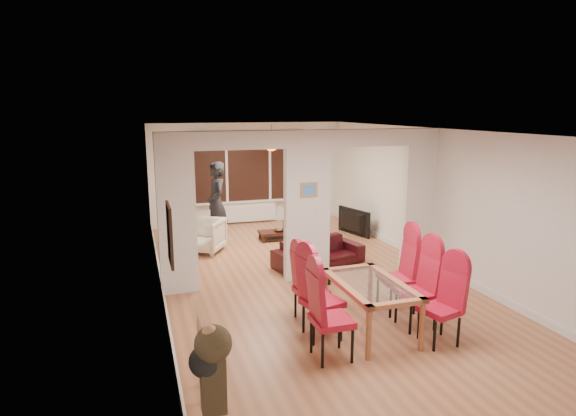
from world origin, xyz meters
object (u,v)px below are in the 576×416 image
television (350,222)px  armchair (204,235)px  dining_chair_lc (311,285)px  bottle (284,225)px  dining_chair_ra (440,304)px  dining_chair_la (332,313)px  dining_chair_rb (416,287)px  dining_table (370,307)px  dining_chair_lb (322,296)px  coffee_table (279,235)px  person (217,204)px  sofa (319,252)px  bowl (279,231)px  dining_chair_rc (397,273)px

television → armchair: bearing=79.6°
dining_chair_lc → bottle: bearing=73.9°
dining_chair_lc → dining_chair_ra: dining_chair_ra is taller
dining_chair_la → dining_chair_rb: same height
dining_table → dining_chair_lc: dining_chair_lc is taller
bottle → television: bearing=-1.7°
dining_chair_lb → coffee_table: 4.87m
dining_chair_lb → television: size_ratio=1.06×
dining_chair_ra → person: size_ratio=0.58×
dining_chair_lb → dining_chair_rb: bearing=-19.0°
dining_chair_rb → sofa: size_ratio=0.65×
dining_chair_lc → coffee_table: bearing=75.6°
dining_chair_ra → dining_chair_rb: 0.51m
dining_chair_ra → dining_chair_lb: bearing=140.9°
dining_chair_ra → armchair: bearing=100.0°
dining_chair_ra → bowl: dining_chair_ra is taller
bottle → bowl: bearing=-177.0°
dining_chair_la → dining_table: bearing=33.9°
person → bottle: person is taller
dining_chair_rc → dining_chair_rb: bearing=-86.1°
person → coffee_table: bearing=86.5°
dining_chair_rb → bottle: bearing=92.0°
dining_chair_la → coffee_table: size_ratio=1.29×
television → dining_chair_rb: bearing=149.6°
person → television: person is taller
dining_table → bowl: 4.74m
dining_chair_la → bowl: (0.92, 5.24, -0.34)m
dining_chair_lb → sofa: (1.03, 2.76, -0.32)m
dining_chair_rb → person: 5.20m
dining_chair_la → dining_chair_rc: 1.74m
person → bowl: (1.41, -0.02, -0.69)m
dining_chair_la → bottle: size_ratio=3.92×
dining_chair_ra → dining_table: bearing=125.1°
dining_chair_la → dining_chair_rb: size_ratio=1.00×
dining_chair_la → dining_chair_rb: 1.49m
dining_chair_lc → person: size_ratio=0.57×
dining_chair_la → armchair: 4.94m
dining_table → bottle: dining_table is taller
dining_chair_rb → armchair: (-2.27, 4.43, -0.21)m
dining_chair_la → bowl: bearing=80.5°
dining_chair_rc → sofa: size_ratio=0.67×
dining_chair_rc → dining_chair_la: bearing=-140.2°
dining_chair_rc → television: (1.23, 4.22, -0.28)m
dining_chair_rc → bottle: size_ratio=4.03×
dining_chair_lb → dining_chair_ra: size_ratio=1.07×
television → dining_chair_rc: bearing=148.0°
dining_chair_ra → sofa: 3.40m
dining_chair_la → dining_chair_ra: bearing=-2.3°
dining_chair_lb → dining_table: bearing=-17.5°
dining_chair_la → dining_chair_ra: dining_chair_la is taller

